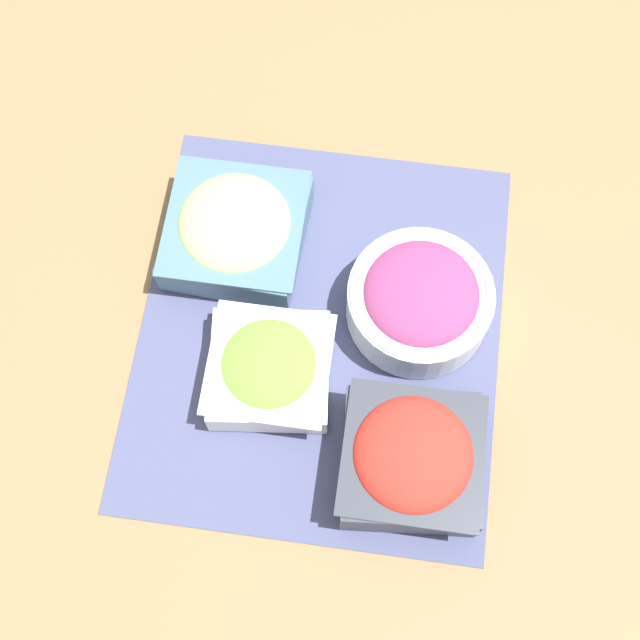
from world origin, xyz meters
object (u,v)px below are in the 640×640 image
(lettuce_bowl, at_px, (269,368))
(cucumber_bowl, at_px, (235,229))
(onion_bowl, at_px, (420,299))
(tomato_bowl, at_px, (411,458))

(lettuce_bowl, relative_size, cucumber_bowl, 0.88)
(lettuce_bowl, bearing_deg, cucumber_bowl, -157.92)
(onion_bowl, distance_m, tomato_bowl, 0.17)
(lettuce_bowl, bearing_deg, tomato_bowl, 63.49)
(tomato_bowl, bearing_deg, onion_bowl, -177.37)
(lettuce_bowl, relative_size, tomato_bowl, 0.93)
(onion_bowl, height_order, cucumber_bowl, onion_bowl)
(tomato_bowl, bearing_deg, cucumber_bowl, -136.65)
(cucumber_bowl, bearing_deg, lettuce_bowl, 22.08)
(lettuce_bowl, height_order, cucumber_bowl, cucumber_bowl)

